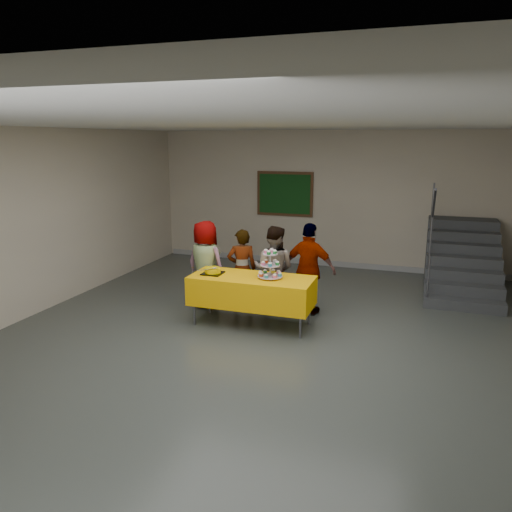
% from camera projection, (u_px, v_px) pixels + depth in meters
% --- Properties ---
extents(room_shell, '(10.00, 10.04, 3.02)m').
position_uv_depth(room_shell, '(262.00, 195.00, 6.26)').
color(room_shell, '#4C514C').
rests_on(room_shell, ground).
extents(bake_table, '(1.88, 0.78, 0.77)m').
position_uv_depth(bake_table, '(252.00, 290.00, 7.63)').
color(bake_table, '#595960').
rests_on(bake_table, ground).
extents(cupcake_stand, '(0.38, 0.38, 0.44)m').
position_uv_depth(cupcake_stand, '(270.00, 267.00, 7.47)').
color(cupcake_stand, silver).
rests_on(cupcake_stand, bake_table).
extents(bear_cake, '(0.32, 0.36, 0.12)m').
position_uv_depth(bear_cake, '(213.00, 270.00, 7.73)').
color(bear_cake, black).
rests_on(bear_cake, bake_table).
extents(schoolchild_a, '(0.81, 0.61, 1.49)m').
position_uv_depth(schoolchild_a, '(206.00, 264.00, 8.43)').
color(schoolchild_a, slate).
rests_on(schoolchild_a, ground).
extents(schoolchild_b, '(0.59, 0.50, 1.36)m').
position_uv_depth(schoolchild_b, '(242.00, 269.00, 8.39)').
color(schoolchild_b, slate).
rests_on(schoolchild_b, ground).
extents(schoolchild_c, '(0.72, 0.57, 1.45)m').
position_uv_depth(schoolchild_c, '(274.00, 269.00, 8.19)').
color(schoolchild_c, slate).
rests_on(schoolchild_c, ground).
extents(schoolchild_d, '(0.93, 0.50, 1.51)m').
position_uv_depth(schoolchild_d, '(309.00, 269.00, 8.07)').
color(schoolchild_d, slate).
rests_on(schoolchild_d, ground).
extents(staircase, '(1.30, 2.40, 2.04)m').
position_uv_depth(staircase, '(461.00, 263.00, 9.58)').
color(staircase, '#424447').
rests_on(staircase, ground).
extents(noticeboard, '(1.30, 0.05, 1.00)m').
position_uv_depth(noticeboard, '(285.00, 194.00, 11.27)').
color(noticeboard, '#472B16').
rests_on(noticeboard, ground).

